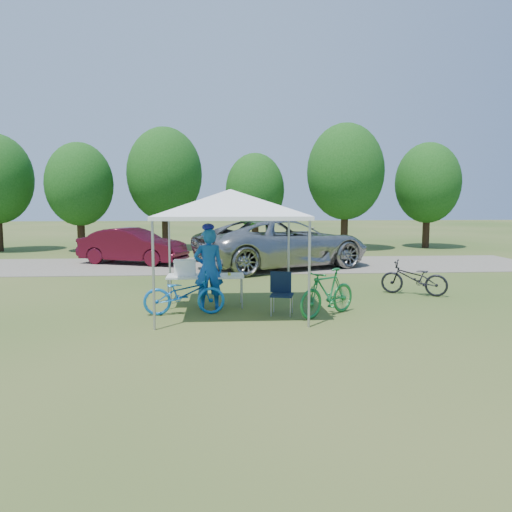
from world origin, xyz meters
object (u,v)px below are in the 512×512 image
(minivan, at_px, (284,243))
(sedan, at_px, (133,246))
(folding_table, at_px, (206,277))
(folding_chair, at_px, (281,289))
(bike_blue, at_px, (184,294))
(bike_dark, at_px, (414,278))
(cyclist, at_px, (209,269))
(bike_green, at_px, (327,292))
(cooler, at_px, (185,268))

(minivan, height_order, sedan, minivan)
(folding_table, height_order, sedan, sedan)
(minivan, bearing_deg, sedan, 50.36)
(folding_chair, bearing_deg, minivan, 96.44)
(folding_chair, xyz_separation_m, minivan, (0.97, 7.37, 0.38))
(folding_table, height_order, minivan, minivan)
(bike_blue, distance_m, bike_dark, 6.16)
(cyclist, distance_m, bike_blue, 0.88)
(bike_green, bearing_deg, cooler, -147.96)
(folding_table, xyz_separation_m, bike_blue, (-0.44, -0.86, -0.23))
(folding_table, relative_size, bike_green, 1.06)
(cooler, xyz_separation_m, minivan, (3.13, 6.45, 0.00))
(cooler, distance_m, bike_blue, 0.97)
(cyclist, relative_size, minivan, 0.29)
(cyclist, height_order, minivan, cyclist)
(cyclist, height_order, bike_blue, cyclist)
(folding_table, distance_m, bike_blue, 0.99)
(bike_blue, bearing_deg, bike_green, -99.80)
(bike_dark, bearing_deg, bike_green, -22.62)
(bike_dark, height_order, minivan, minivan)
(sedan, bearing_deg, cooler, -141.48)
(folding_table, bearing_deg, bike_blue, -117.10)
(folding_table, height_order, bike_dark, bike_dark)
(bike_green, distance_m, minivan, 7.65)
(folding_table, xyz_separation_m, minivan, (2.65, 6.45, 0.23))
(folding_chair, distance_m, bike_blue, 2.13)
(cooler, height_order, minivan, minivan)
(bike_green, bearing_deg, bike_blue, -133.26)
(bike_green, relative_size, sedan, 0.40)
(bike_blue, relative_size, bike_dark, 1.03)
(bike_green, bearing_deg, sedan, 174.65)
(folding_chair, height_order, bike_blue, bike_blue)
(folding_table, relative_size, bike_dark, 1.05)
(minivan, distance_m, sedan, 5.97)
(bike_blue, bearing_deg, bike_dark, -76.13)
(bike_green, bearing_deg, bike_dark, 91.08)
(cooler, relative_size, cyclist, 0.27)
(folding_chair, bearing_deg, bike_dark, 41.09)
(folding_chair, bearing_deg, cyclist, 173.67)
(cyclist, bearing_deg, folding_chair, 153.67)
(cyclist, height_order, bike_dark, cyclist)
(folding_chair, relative_size, sedan, 0.22)
(cooler, relative_size, minivan, 0.08)
(bike_dark, bearing_deg, cyclist, -46.98)
(minivan, bearing_deg, cooler, 130.04)
(bike_dark, distance_m, minivan, 6.13)
(folding_table, height_order, folding_chair, folding_chair)
(cooler, bearing_deg, bike_green, -20.74)
(bike_blue, height_order, minivan, minivan)
(folding_chair, distance_m, cyclist, 1.75)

